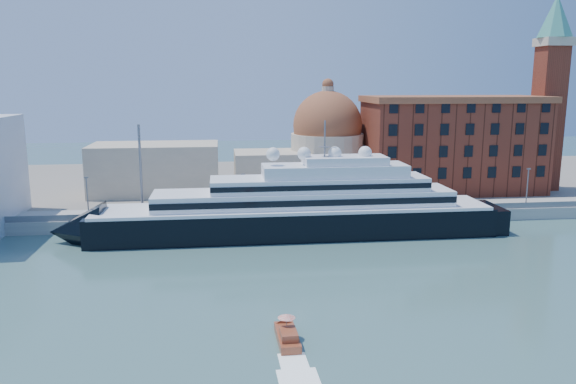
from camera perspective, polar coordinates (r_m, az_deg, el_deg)
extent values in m
plane|color=#335959|center=(83.80, -3.57, -8.82)|extent=(400.00, 400.00, 0.00)
cube|color=gray|center=(116.01, -4.58, -2.53)|extent=(180.00, 10.00, 2.50)
cube|color=slate|center=(156.18, -5.21, 0.91)|extent=(260.00, 72.00, 2.00)
cube|color=slate|center=(111.21, -4.49, -2.15)|extent=(180.00, 0.10, 1.20)
cube|color=black|center=(105.90, 0.57, -3.34)|extent=(74.96, 11.53, 6.25)
cone|color=black|center=(108.22, -20.63, -3.75)|extent=(9.61, 11.53, 11.53)
cube|color=black|center=(116.76, 19.15, -2.69)|extent=(5.77, 10.57, 5.77)
cube|color=white|center=(105.11, 0.58, -1.56)|extent=(73.03, 11.72, 0.58)
cube|color=white|center=(105.01, 1.62, -0.61)|extent=(55.74, 9.61, 2.88)
cube|color=black|center=(100.36, 2.02, -1.17)|extent=(55.74, 0.15, 1.15)
cube|color=white|center=(104.96, 3.18, 0.86)|extent=(40.36, 8.65, 2.50)
cube|color=white|center=(105.10, 4.75, 2.18)|extent=(26.91, 7.69, 2.31)
cube|color=white|center=(105.22, 5.79, 3.23)|extent=(15.38, 6.73, 1.54)
cylinder|color=slate|center=(103.97, 3.76, 5.41)|extent=(0.29, 0.29, 6.73)
sphere|color=white|center=(102.94, -1.54, 3.87)|extent=(2.50, 2.50, 2.50)
sphere|color=white|center=(103.63, 1.64, 3.92)|extent=(2.50, 2.50, 2.50)
sphere|color=white|center=(104.64, 4.77, 3.95)|extent=(2.50, 2.50, 2.50)
sphere|color=white|center=(105.95, 7.84, 3.98)|extent=(2.50, 2.50, 2.50)
cube|color=maroon|center=(64.83, -0.08, -14.62)|extent=(2.37, 6.79, 1.13)
cube|color=maroon|center=(63.41, 0.07, -14.28)|extent=(1.85, 2.85, 0.90)
cylinder|color=slate|center=(64.74, -0.15, -13.29)|extent=(0.07, 0.07, 1.80)
cone|color=red|center=(64.33, -0.15, -12.47)|extent=(2.03, 2.03, 0.45)
cube|color=maroon|center=(143.15, 16.36, 4.43)|extent=(42.00, 18.00, 22.00)
cube|color=brown|center=(142.36, 16.62, 9.03)|extent=(43.00, 19.00, 1.50)
cube|color=maroon|center=(153.66, 24.81, 6.73)|extent=(6.00, 6.00, 35.00)
cube|color=beige|center=(153.69, 25.39, 13.60)|extent=(7.00, 7.00, 2.00)
cone|color=teal|center=(154.17, 25.58, 15.82)|extent=(8.40, 8.40, 10.00)
cylinder|color=beige|center=(140.55, 3.97, 3.09)|extent=(18.00, 18.00, 14.00)
sphere|color=brown|center=(139.59, 4.02, 6.76)|extent=(17.00, 17.00, 17.00)
cylinder|color=beige|center=(139.21, 4.06, 10.04)|extent=(3.00, 3.00, 3.00)
cube|color=beige|center=(136.94, -1.65, 2.06)|extent=(18.00, 14.00, 10.00)
cube|color=beige|center=(139.09, -13.31, 2.32)|extent=(30.00, 16.00, 12.00)
cylinder|color=slate|center=(114.77, -19.69, -0.62)|extent=(0.24, 0.24, 8.00)
cube|color=slate|center=(114.05, -19.82, 1.40)|extent=(0.80, 0.30, 0.25)
cylinder|color=slate|center=(111.95, -4.55, -0.28)|extent=(0.24, 0.24, 8.00)
cube|color=slate|center=(111.21, -4.58, 1.79)|extent=(0.80, 0.30, 0.25)
cylinder|color=slate|center=(117.02, 10.29, 0.07)|extent=(0.24, 0.24, 8.00)
cube|color=slate|center=(116.32, 10.36, 2.06)|extent=(0.80, 0.30, 0.25)
cylinder|color=slate|center=(129.05, 23.12, 0.38)|extent=(0.24, 0.24, 8.00)
cube|color=slate|center=(128.41, 23.26, 2.17)|extent=(0.80, 0.30, 0.25)
cylinder|color=slate|center=(114.04, -14.73, 2.15)|extent=(0.50, 0.50, 18.00)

